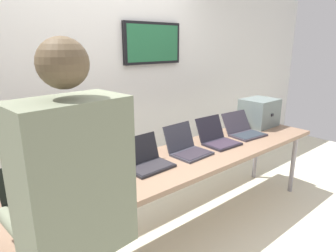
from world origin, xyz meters
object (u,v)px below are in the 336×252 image
object	(u,v)px
laptop_station_6	(244,130)
laptop_station_5	(217,138)
laptop_station_4	(187,147)
person	(75,204)
coffee_mug	(86,206)
laptop_station_3	(147,160)
equipment_box	(259,112)
laptop_station_1	(32,196)
laptop_station_2	(94,175)
workbench	(172,166)

from	to	relation	value
laptop_station_6	laptop_station_5	bearing A→B (deg)	-179.48
laptop_station_4	person	world-z (taller)	person
coffee_mug	laptop_station_3	bearing A→B (deg)	24.31
equipment_box	laptop_station_4	size ratio (longest dim) A/B	1.16
laptop_station_1	laptop_station_6	xyz separation A→B (m)	(2.17, 0.00, 0.00)
laptop_station_5	laptop_station_4	bearing A→B (deg)	-179.92
laptop_station_2	laptop_station_6	distance (m)	1.75
laptop_station_1	laptop_station_6	world-z (taller)	laptop_station_6
workbench	laptop_station_4	world-z (taller)	laptop_station_4
equipment_box	laptop_station_6	xyz separation A→B (m)	(-0.44, -0.10, -0.11)
laptop_station_3	person	xyz separation A→B (m)	(-0.87, -0.67, 0.24)
laptop_station_6	coffee_mug	world-z (taller)	laptop_station_6
laptop_station_3	person	distance (m)	1.12
laptop_station_4	person	xyz separation A→B (m)	(-1.31, -0.67, 0.24)
equipment_box	workbench	bearing A→B (deg)	-174.03
laptop_station_6	person	world-z (taller)	person
laptop_station_4	laptop_station_6	world-z (taller)	laptop_station_4
workbench	laptop_station_1	distance (m)	1.10
laptop_station_1	person	world-z (taller)	person
coffee_mug	equipment_box	bearing A→B (deg)	9.65
coffee_mug	workbench	bearing A→B (deg)	15.77
laptop_station_5	coffee_mug	distance (m)	1.56
workbench	person	distance (m)	1.30
laptop_station_5	laptop_station_1	bearing A→B (deg)	179.98
equipment_box	laptop_station_2	xyz separation A→B (m)	(-2.19, -0.09, -0.10)
workbench	laptop_station_6	xyz separation A→B (m)	(1.08, 0.06, 0.10)
workbench	laptop_station_5	world-z (taller)	laptop_station_5
laptop_station_1	laptop_station_4	distance (m)	1.32
laptop_station_3	coffee_mug	size ratio (longest dim) A/B	4.14
laptop_station_2	laptop_station_4	size ratio (longest dim) A/B	1.00
coffee_mug	laptop_station_2	bearing A→B (deg)	55.90
laptop_station_2	laptop_station_5	xyz separation A→B (m)	(1.32, -0.02, -0.00)
laptop_station_3	person	bearing A→B (deg)	-142.21
person	laptop_station_4	bearing A→B (deg)	27.09
laptop_station_4	laptop_station_5	distance (m)	0.42
laptop_station_4	laptop_station_5	xyz separation A→B (m)	(0.42, 0.00, -0.00)
workbench	laptop_station_2	distance (m)	0.68
laptop_station_3	laptop_station_5	size ratio (longest dim) A/B	1.01
workbench	equipment_box	xyz separation A→B (m)	(1.52, 0.16, 0.21)
workbench	equipment_box	bearing A→B (deg)	5.97
equipment_box	coffee_mug	distance (m)	2.44
laptop_station_2	laptop_station_3	bearing A→B (deg)	-2.14
equipment_box	laptop_station_1	world-z (taller)	equipment_box
laptop_station_4	laptop_station_6	bearing A→B (deg)	0.30
equipment_box	laptop_station_3	xyz separation A→B (m)	(-1.74, -0.11, -0.11)
laptop_station_1	laptop_station_5	distance (m)	1.74
equipment_box	laptop_station_4	distance (m)	1.30
workbench	person	world-z (taller)	person
equipment_box	coffee_mug	world-z (taller)	equipment_box
laptop_station_4	person	size ratio (longest dim) A/B	0.20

